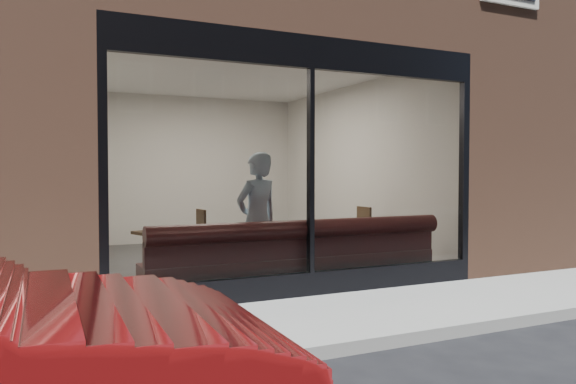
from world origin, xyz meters
name	(u,v)px	position (x,y,z in m)	size (l,w,h in m)	color
ground	(415,341)	(0.00, 0.00, 0.00)	(120.00, 120.00, 0.00)	black
sidewalk_near	(356,315)	(0.00, 1.00, 0.01)	(40.00, 2.00, 0.01)	gray
kerb_near	(418,336)	(0.00, -0.05, 0.06)	(40.00, 0.10, 0.12)	gray
host_building_pier_right	(334,170)	(3.75, 8.00, 1.60)	(2.50, 12.00, 3.20)	brown
host_building_backfill	(156,170)	(0.00, 11.00, 1.60)	(5.00, 6.00, 3.20)	brown
cafe_floor	(231,261)	(0.00, 5.00, 0.02)	(6.00, 6.00, 0.00)	#2D2D30
cafe_ceiling	(230,75)	(0.00, 5.00, 3.19)	(6.00, 6.00, 0.00)	white
cafe_wall_back	(185,169)	(0.00, 7.99, 1.60)	(5.00, 5.00, 0.00)	silver
cafe_wall_left	(75,168)	(-2.49, 5.00, 1.60)	(6.00, 6.00, 0.00)	silver
cafe_wall_right	(355,169)	(2.49, 5.00, 1.60)	(6.00, 6.00, 0.00)	silver
storefront_kick	(310,284)	(0.00, 2.05, 0.15)	(5.00, 0.10, 0.30)	black
storefront_header	(311,52)	(0.00, 2.05, 3.00)	(5.00, 0.10, 0.40)	black
storefront_mullion	(311,171)	(0.00, 2.05, 1.55)	(0.06, 0.10, 2.50)	black
storefront_glass	(312,171)	(0.00, 2.02, 1.55)	(4.80, 4.80, 0.00)	white
banquette	(296,273)	(0.00, 2.45, 0.23)	(4.00, 0.55, 0.45)	#351314
person	(257,221)	(-0.42, 2.75, 0.90)	(0.66, 0.43, 1.80)	#A2BDD4
cafe_table_left	(165,233)	(-1.52, 3.29, 0.74)	(0.64, 0.64, 0.04)	black
cafe_table_right	(292,224)	(0.57, 3.75, 0.74)	(0.59, 0.59, 0.04)	black
cafe_chair_left	(190,255)	(-0.86, 4.50, 0.24)	(0.37, 0.37, 0.04)	black
cafe_chair_right	(354,249)	(1.84, 3.98, 0.24)	(0.41, 0.41, 0.04)	black
wall_poster	(84,162)	(-2.45, 4.01, 1.67)	(0.02, 0.52, 0.70)	white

